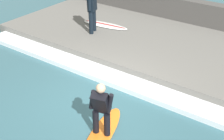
# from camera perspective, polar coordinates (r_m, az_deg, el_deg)

# --- Properties ---
(ground_plane) EXTENTS (28.00, 28.00, 0.00)m
(ground_plane) POSITION_cam_1_polar(r_m,az_deg,el_deg) (8.38, -2.51, -5.90)
(ground_plane) COLOR #335B66
(concrete_ledge) EXTENTS (4.40, 12.14, 0.36)m
(concrete_ledge) POSITION_cam_1_polar(r_m,az_deg,el_deg) (11.02, 9.30, 4.07)
(concrete_ledge) COLOR #66635E
(concrete_ledge) RESTS_ON ground_plane
(back_wall) EXTENTS (0.50, 12.75, 1.25)m
(back_wall) POSITION_cam_1_polar(r_m,az_deg,el_deg) (12.95, 14.51, 9.58)
(back_wall) COLOR #474442
(back_wall) RESTS_ON ground_plane
(wave_foam_crest) EXTENTS (0.70, 11.53, 0.16)m
(wave_foam_crest) POSITION_cam_1_polar(r_m,az_deg,el_deg) (9.10, 1.87, -2.10)
(wave_foam_crest) COLOR silver
(wave_foam_crest) RESTS_ON ground_plane
(surfboard_riding) EXTENTS (2.15, 1.02, 0.06)m
(surfboard_riding) POSITION_cam_1_polar(r_m,az_deg,el_deg) (7.34, -1.90, -11.60)
(surfboard_riding) COLOR orange
(surfboard_riding) RESTS_ON ground_plane
(surfer_riding) EXTENTS (0.49, 0.58, 1.33)m
(surfer_riding) POSITION_cam_1_polar(r_m,az_deg,el_deg) (6.86, -2.01, -6.79)
(surfer_riding) COLOR black
(surfer_riding) RESTS_ON surfboard_riding
(surfer_waiting_near) EXTENTS (0.54, 0.36, 1.64)m
(surfer_waiting_near) POSITION_cam_1_polar(r_m,az_deg,el_deg) (11.38, -3.67, 11.25)
(surfer_waiting_near) COLOR black
(surfer_waiting_near) RESTS_ON concrete_ledge
(surfboard_waiting_near) EXTENTS (0.72, 1.99, 0.07)m
(surfboard_waiting_near) POSITION_cam_1_polar(r_m,az_deg,el_deg) (12.27, -1.29, 8.25)
(surfboard_waiting_near) COLOR white
(surfboard_waiting_near) RESTS_ON concrete_ledge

